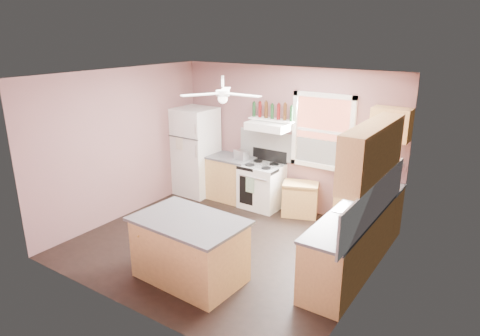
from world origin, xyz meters
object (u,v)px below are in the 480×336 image
Objects in this scene: stove at (262,186)px; cart at (300,199)px; refrigerator at (196,152)px; toaster at (241,155)px; island at (190,251)px.

cart is at bearing 5.12° from stove.
refrigerator is 1.08m from toaster.
refrigerator is 2.85× the size of cart.
island is (0.97, -2.73, -0.56)m from toaster.
toaster is (1.07, 0.09, 0.08)m from refrigerator.
stove is 0.81m from cart.
refrigerator is at bearing -161.11° from toaster.
stove is at bearing 14.59° from toaster.
stove is (0.47, 0.01, -0.56)m from toaster.
refrigerator is 2.42m from cart.
toaster is at bearing 6.23° from refrigerator.
toaster is 0.73m from stove.
cart is at bearing 5.12° from refrigerator.
refrigerator is at bearing -175.47° from stove.
refrigerator is at bearing 163.34° from cart.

